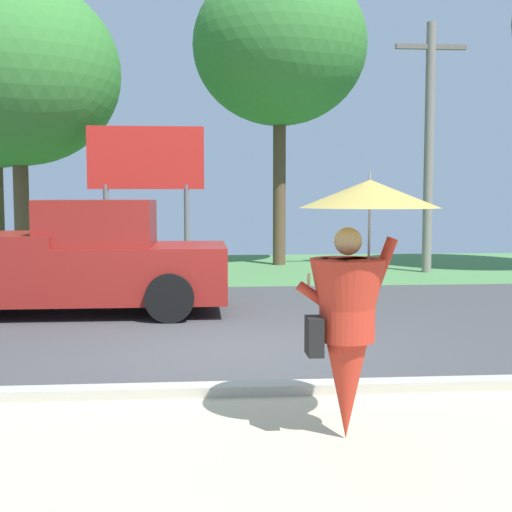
% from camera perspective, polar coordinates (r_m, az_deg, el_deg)
% --- Properties ---
extents(ground_plane, '(40.00, 22.00, 0.20)m').
position_cam_1_polar(ground_plane, '(11.72, -2.57, -4.79)').
color(ground_plane, '#424244').
extents(monk_pedestrian, '(1.12, 1.10, 2.13)m').
position_cam_1_polar(monk_pedestrian, '(5.47, 8.08, -3.44)').
color(monk_pedestrian, '#B22D1E').
rests_on(monk_pedestrian, ground_plane).
extents(pickup_truck, '(5.20, 2.28, 1.88)m').
position_cam_1_polar(pickup_truck, '(11.78, -15.16, -0.40)').
color(pickup_truck, maroon).
rests_on(pickup_truck, ground_plane).
extents(utility_pole, '(1.80, 0.24, 6.26)m').
position_cam_1_polar(utility_pole, '(18.05, 14.20, 9.15)').
color(utility_pole, gray).
rests_on(utility_pole, ground_plane).
extents(roadside_billboard, '(2.60, 0.12, 3.50)m').
position_cam_1_polar(roadside_billboard, '(15.67, -9.14, 7.15)').
color(roadside_billboard, slate).
rests_on(roadside_billboard, ground_plane).
extents(tree_left_far, '(4.81, 4.81, 7.03)m').
position_cam_1_polar(tree_left_far, '(17.60, -19.21, 14.18)').
color(tree_left_far, brown).
rests_on(tree_left_far, ground_plane).
extents(tree_center_back, '(4.83, 4.83, 8.30)m').
position_cam_1_polar(tree_center_back, '(19.86, 1.99, 17.03)').
color(tree_center_back, brown).
rests_on(tree_center_back, ground_plane).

